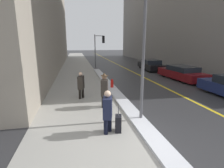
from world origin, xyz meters
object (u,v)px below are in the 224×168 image
object	(u,v)px
parked_car_black	(151,65)
fire_hydrant	(112,84)
pedestrian_in_glasses	(108,110)
parked_car_maroon	(182,73)
rolling_suitcase	(118,124)
pedestrian_in_fedora	(104,89)
pedestrian_nearside	(81,84)
traffic_light_near	(100,44)
lamp_post	(144,40)

from	to	relation	value
parked_car_black	fire_hydrant	size ratio (longest dim) A/B	6.99
pedestrian_in_glasses	parked_car_maroon	world-z (taller)	pedestrian_in_glasses
pedestrian_in_glasses	rolling_suitcase	world-z (taller)	pedestrian_in_glasses
pedestrian_in_fedora	rolling_suitcase	distance (m)	2.63
pedestrian_nearside	rolling_suitcase	bearing A→B (deg)	29.71
pedestrian_in_fedora	parked_car_maroon	bearing A→B (deg)	139.43
rolling_suitcase	pedestrian_in_glasses	bearing A→B (deg)	-72.61
traffic_light_near	rolling_suitcase	size ratio (longest dim) A/B	4.40
pedestrian_in_fedora	fire_hydrant	world-z (taller)	pedestrian_in_fedora
lamp_post	parked_car_black	world-z (taller)	lamp_post
pedestrian_nearside	fire_hydrant	size ratio (longest dim) A/B	2.19
traffic_light_near	pedestrian_nearside	size ratio (longest dim) A/B	2.72
pedestrian_nearside	fire_hydrant	distance (m)	2.84
pedestrian_in_glasses	fire_hydrant	world-z (taller)	pedestrian_in_glasses
lamp_post	fire_hydrant	world-z (taller)	lamp_post
pedestrian_in_glasses	parked_car_black	distance (m)	16.08
parked_car_black	fire_hydrant	world-z (taller)	parked_car_black
traffic_light_near	parked_car_black	bearing A→B (deg)	-31.44
traffic_light_near	parked_car_maroon	xyz separation A→B (m)	(5.84, -9.36, -2.46)
pedestrian_in_glasses	pedestrian_in_fedora	world-z (taller)	pedestrian_in_fedora
parked_car_black	pedestrian_nearside	bearing A→B (deg)	142.41
pedestrian_in_fedora	fire_hydrant	distance (m)	3.63
traffic_light_near	pedestrian_in_fedora	world-z (taller)	traffic_light_near
traffic_light_near	pedestrian_in_glasses	world-z (taller)	traffic_light_near
traffic_light_near	parked_car_black	world-z (taller)	traffic_light_near
pedestrian_nearside	fire_hydrant	world-z (taller)	pedestrian_nearside
parked_car_black	fire_hydrant	bearing A→B (deg)	144.94
parked_car_maroon	rolling_suitcase	distance (m)	11.02
pedestrian_in_glasses	parked_car_maroon	xyz separation A→B (m)	(8.02, 7.97, -0.29)
rolling_suitcase	fire_hydrant	size ratio (longest dim) A/B	1.36
parked_car_black	rolling_suitcase	world-z (taller)	parked_car_black
parked_car_maroon	pedestrian_in_fedora	bearing A→B (deg)	121.31
pedestrian_nearside	pedestrian_in_fedora	bearing A→B (deg)	47.66
lamp_post	parked_car_maroon	bearing A→B (deg)	47.93
lamp_post	traffic_light_near	bearing A→B (deg)	87.74
traffic_light_near	fire_hydrant	xyz separation A→B (m)	(-0.78, -11.35, -2.68)
traffic_light_near	fire_hydrant	world-z (taller)	traffic_light_near
lamp_post	rolling_suitcase	world-z (taller)	lamp_post
traffic_light_near	parked_car_maroon	world-z (taller)	traffic_light_near
lamp_post	fire_hydrant	size ratio (longest dim) A/B	7.76
rolling_suitcase	parked_car_maroon	bearing A→B (deg)	150.59
parked_car_maroon	rolling_suitcase	bearing A→B (deg)	132.47
pedestrian_in_glasses	pedestrian_in_fedora	distance (m)	2.59
pedestrian_in_glasses	parked_car_maroon	distance (m)	11.31
parked_car_maroon	fire_hydrant	xyz separation A→B (m)	(-6.62, -1.98, -0.23)
traffic_light_near	pedestrian_in_glasses	xyz separation A→B (m)	(-2.18, -17.33, -2.17)
rolling_suitcase	lamp_post	bearing A→B (deg)	138.05
pedestrian_in_fedora	fire_hydrant	xyz separation A→B (m)	(1.08, 3.41, -0.59)
fire_hydrant	pedestrian_in_fedora	bearing A→B (deg)	-107.63
pedestrian_in_fedora	rolling_suitcase	size ratio (longest dim) A/B	1.81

